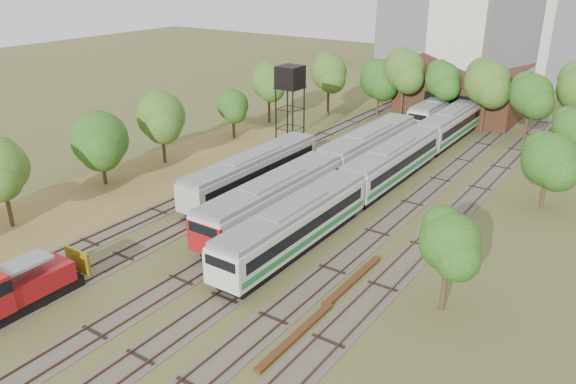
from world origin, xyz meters
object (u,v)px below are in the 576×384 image
Objects in this scene: railcar_green_set at (392,163)px; water_tower at (290,79)px; railcar_red_set at (327,171)px; shunter_locomotive at (13,290)px.

water_tower reaches higher than railcar_green_set.
railcar_red_set is 28.99m from shunter_locomotive.
railcar_green_set reaches higher than shunter_locomotive.
shunter_locomotive is (-6.00, -28.36, -0.55)m from railcar_red_set.
railcar_red_set reaches higher than shunter_locomotive.
railcar_green_set is 16.58m from water_tower.
shunter_locomotive is (-10.00, -34.36, -0.44)m from railcar_green_set.
railcar_red_set is 0.66× the size of railcar_green_set.
railcar_green_set is at bearing -14.20° from water_tower.
railcar_red_set is 3.59× the size of water_tower.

